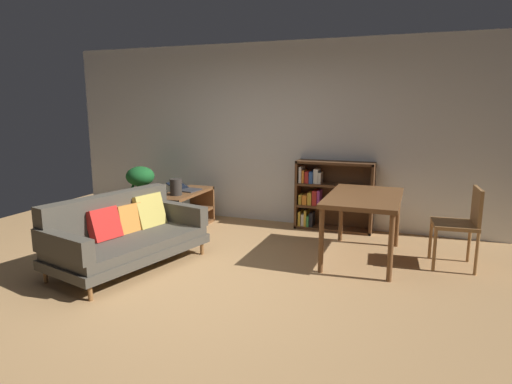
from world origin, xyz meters
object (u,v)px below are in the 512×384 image
bookshelf (329,195)px  fabric_couch (124,233)px  dining_chair_near (462,221)px  potted_floor_plant (141,187)px  desk_speaker (176,187)px  media_console (185,211)px  open_laptop (185,188)px  dining_table (364,202)px

bookshelf → fabric_couch: bearing=-128.9°
dining_chair_near → potted_floor_plant: bearing=172.8°
fabric_couch → dining_chair_near: size_ratio=2.06×
desk_speaker → bookshelf: bearing=26.5°
media_console → fabric_couch: bearing=-86.0°
fabric_couch → open_laptop: 1.70m
desk_speaker → dining_table: 2.59m
desk_speaker → dining_table: desk_speaker is taller
media_console → bookshelf: bearing=20.8°
potted_floor_plant → bookshelf: bookshelf is taller
media_console → open_laptop: size_ratio=2.30×
media_console → dining_table: size_ratio=0.83×
fabric_couch → bookshelf: (1.85, 2.30, 0.12)m
fabric_couch → potted_floor_plant: bearing=119.9°
open_laptop → dining_chair_near: dining_chair_near is taller
fabric_couch → dining_table: fabric_couch is taller
potted_floor_plant → dining_table: 3.60m
fabric_couch → open_laptop: bearing=95.6°
desk_speaker → potted_floor_plant: 1.10m
open_laptop → desk_speaker: bearing=-80.8°
fabric_couch → desk_speaker: 1.36m
open_laptop → dining_chair_near: (3.70, -0.42, -0.05)m
desk_speaker → dining_table: bearing=-3.3°
desk_speaker → bookshelf: bookshelf is taller
media_console → dining_chair_near: (3.64, -0.29, 0.26)m
fabric_couch → dining_chair_near: (3.53, 1.26, 0.15)m
dining_table → potted_floor_plant: bearing=169.3°
media_console → bookshelf: bookshelf is taller
dining_chair_near → bookshelf: (-1.68, 1.04, -0.03)m
media_console → desk_speaker: size_ratio=4.86×
open_laptop → desk_speaker: desk_speaker is taller
fabric_couch → potted_floor_plant: (-1.06, 1.84, 0.14)m
open_laptop → desk_speaker: 0.37m
fabric_couch → media_console: size_ratio=1.70×
media_console → dining_chair_near: bearing=-4.6°
media_console → dining_table: bearing=-8.4°
open_laptop → fabric_couch: bearing=-84.4°
open_laptop → potted_floor_plant: potted_floor_plant is taller
dining_table → bookshelf: 1.30m
open_laptop → potted_floor_plant: 0.91m
dining_table → bookshelf: bookshelf is taller
open_laptop → dining_table: 2.69m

